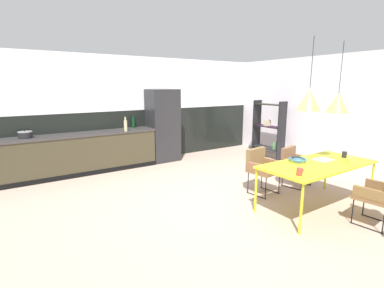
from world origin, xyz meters
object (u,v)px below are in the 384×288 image
at_px(mug_wide_latte, 300,172).
at_px(bottle_oil_tall, 133,122).
at_px(refrigerator_column, 163,125).
at_px(armchair_near_window, 294,161).
at_px(bottle_spice_small, 126,125).
at_px(open_shelf_unit, 269,129).
at_px(fruit_bowl, 298,159).
at_px(mug_short_terracotta, 344,155).
at_px(mug_dark_espresso, 350,160).
at_px(cooking_pot, 25,135).
at_px(armchair_corner_seat, 261,165).
at_px(open_book, 323,160).
at_px(armchair_by_stool, 381,193).
at_px(pendant_lamp_over_table_near, 309,100).
at_px(pendant_lamp_over_table_far, 338,103).
at_px(dining_table, 318,166).

relative_size(mug_wide_latte, bottle_oil_tall, 0.43).
distance_m(refrigerator_column, bottle_oil_tall, 0.75).
relative_size(armchair_near_window, bottle_oil_tall, 2.48).
height_order(bottle_spice_small, open_shelf_unit, open_shelf_unit).
relative_size(mug_wide_latte, open_shelf_unit, 0.08).
relative_size(fruit_bowl, mug_short_terracotta, 2.24).
bearing_deg(mug_dark_espresso, cooking_pot, 134.61).
bearing_deg(armchair_near_window, cooking_pot, -47.20).
height_order(armchair_corner_seat, mug_dark_espresso, mug_dark_espresso).
bearing_deg(open_book, refrigerator_column, 102.90).
distance_m(armchair_by_stool, mug_short_terracotta, 1.03).
bearing_deg(pendant_lamp_over_table_near, open_book, 8.38).
distance_m(fruit_bowl, mug_dark_espresso, 0.81).
height_order(refrigerator_column, armchair_by_stool, refrigerator_column).
distance_m(armchair_corner_seat, bottle_spice_small, 3.18).
xyz_separation_m(armchair_near_window, pendant_lamp_over_table_far, (-0.23, -0.88, 1.16)).
bearing_deg(bottle_spice_small, pendant_lamp_over_table_far, -60.82).
xyz_separation_m(mug_dark_espresso, pendant_lamp_over_table_far, (-0.09, 0.24, 0.87)).
bearing_deg(armchair_near_window, pendant_lamp_over_table_near, 30.73).
height_order(mug_wide_latte, mug_short_terracotta, mug_wide_latte).
relative_size(armchair_near_window, open_shelf_unit, 0.49).
bearing_deg(open_shelf_unit, pendant_lamp_over_table_far, -29.59).
height_order(fruit_bowl, cooking_pot, cooking_pot).
relative_size(dining_table, armchair_near_window, 2.59).
bearing_deg(refrigerator_column, armchair_corner_seat, -82.55).
bearing_deg(dining_table, fruit_bowl, 127.34).
xyz_separation_m(armchair_near_window, cooking_pot, (-4.29, 3.09, 0.48)).
distance_m(mug_wide_latte, bottle_spice_small, 4.07).
bearing_deg(bottle_spice_small, armchair_corner_seat, -62.19).
relative_size(open_book, bottle_oil_tall, 0.94).
bearing_deg(open_book, pendant_lamp_over_table_far, -32.47).
bearing_deg(pendant_lamp_over_table_near, armchair_by_stool, -55.95).
bearing_deg(armchair_corner_seat, mug_wide_latte, 59.27).
xyz_separation_m(pendant_lamp_over_table_near, pendant_lamp_over_table_far, (0.76, 0.02, -0.08)).
bearing_deg(open_shelf_unit, armchair_near_window, -35.67).
distance_m(fruit_bowl, bottle_spice_small, 3.81).
distance_m(refrigerator_column, armchair_by_stool, 4.89).
height_order(open_book, mug_wide_latte, mug_wide_latte).
height_order(refrigerator_column, armchair_corner_seat, refrigerator_column).
xyz_separation_m(dining_table, cooking_pot, (-3.68, 3.97, 0.27)).
bearing_deg(fruit_bowl, open_shelf_unit, 49.61).
height_order(mug_wide_latte, bottle_spice_small, bottle_spice_small).
xyz_separation_m(refrigerator_column, bottle_oil_tall, (-0.71, 0.21, 0.10)).
height_order(mug_short_terracotta, pendant_lamp_over_table_near, pendant_lamp_over_table_near).
bearing_deg(bottle_oil_tall, mug_wide_latte, -82.45).
bearing_deg(pendant_lamp_over_table_far, fruit_bowl, 157.29).
relative_size(open_book, mug_short_terracotta, 2.25).
height_order(mug_short_terracotta, cooking_pot, cooking_pot).
height_order(refrigerator_column, pendant_lamp_over_table_near, pendant_lamp_over_table_near).
bearing_deg(fruit_bowl, pendant_lamp_over_table_near, -128.50).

